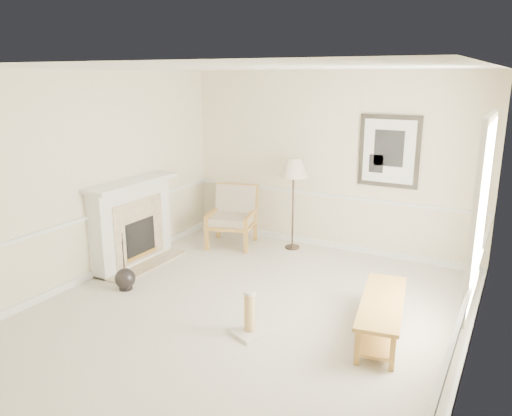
{
  "coord_description": "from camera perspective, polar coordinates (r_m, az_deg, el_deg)",
  "views": [
    {
      "loc": [
        2.78,
        -4.88,
        2.82
      ],
      "look_at": [
        -0.26,
        0.7,
        1.13
      ],
      "focal_mm": 35.0,
      "sensor_mm": 36.0,
      "label": 1
    }
  ],
  "objects": [
    {
      "name": "bench",
      "position": [
        5.81,
        14.17,
        -11.43
      ],
      "size": [
        0.69,
        1.54,
        0.43
      ],
      "rotation": [
        0.0,
        0.0,
        0.17
      ],
      "color": "#AB8137",
      "rests_on": "ground"
    },
    {
      "name": "ground",
      "position": [
        6.28,
        -1.0,
        -11.74
      ],
      "size": [
        5.5,
        5.5,
        0.0
      ],
      "primitive_type": "plane",
      "color": "silver",
      "rests_on": "ground"
    },
    {
      "name": "floor_lamp",
      "position": [
        8.12,
        4.33,
        4.33
      ],
      "size": [
        0.54,
        0.54,
        1.53
      ],
      "rotation": [
        0.0,
        0.0,
        -0.15
      ],
      "color": "black",
      "rests_on": "ground"
    },
    {
      "name": "fireplace",
      "position": [
        7.81,
        -13.92,
        -1.72
      ],
      "size": [
        0.64,
        1.64,
        1.31
      ],
      "color": "white",
      "rests_on": "ground"
    },
    {
      "name": "floor_vase",
      "position": [
        7.05,
        -14.73,
        -7.86
      ],
      "size": [
        0.28,
        0.28,
        0.82
      ],
      "rotation": [
        0.0,
        0.0,
        0.36
      ],
      "color": "black",
      "rests_on": "ground"
    },
    {
      "name": "armchair",
      "position": [
        8.53,
        -2.62,
        -0.56
      ],
      "size": [
        0.94,
        0.98,
        1.0
      ],
      "rotation": [
        0.0,
        0.0,
        0.27
      ],
      "color": "#AB8137",
      "rests_on": "ground"
    },
    {
      "name": "scratching_post",
      "position": [
        5.72,
        -0.75,
        -12.76
      ],
      "size": [
        0.48,
        0.48,
        0.52
      ],
      "rotation": [
        0.0,
        0.0,
        -0.39
      ],
      "color": "silver",
      "rests_on": "ground"
    },
    {
      "name": "room",
      "position": [
        5.7,
        0.51,
        5.28
      ],
      "size": [
        5.04,
        5.54,
        2.92
      ],
      "color": "beige",
      "rests_on": "ground"
    }
  ]
}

